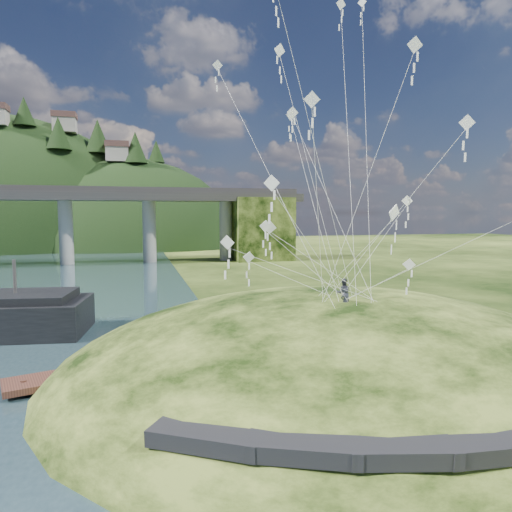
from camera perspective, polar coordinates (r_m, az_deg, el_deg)
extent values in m
plane|color=black|center=(25.58, -5.46, -17.32)|extent=(320.00, 320.00, 0.00)
ellipsoid|color=black|center=(30.13, 9.77, -16.84)|extent=(36.00, 32.00, 13.00)
cube|color=black|center=(17.34, -6.12, -21.53)|extent=(4.32, 3.62, 0.71)
cube|color=black|center=(16.57, 6.02, -22.64)|extent=(4.10, 2.97, 0.61)
cube|color=black|center=(17.00, 17.59, -22.12)|extent=(3.85, 2.37, 0.62)
cube|color=black|center=(18.37, 26.86, -20.44)|extent=(3.62, 1.83, 0.66)
cylinder|color=gray|center=(94.21, -22.67, 2.95)|extent=(2.60, 2.60, 13.00)
cylinder|color=gray|center=(93.39, -13.19, 3.21)|extent=(2.60, 2.60, 13.00)
cylinder|color=gray|center=(95.12, -3.80, 3.37)|extent=(2.60, 2.60, 13.00)
cube|color=black|center=(96.85, 0.56, 3.42)|extent=(12.00, 11.00, 13.00)
ellipsoid|color=black|center=(154.44, -28.36, -1.13)|extent=(96.00, 68.00, 88.00)
ellipsoid|color=black|center=(142.69, -15.25, -2.78)|extent=(76.00, 56.00, 72.00)
cone|color=black|center=(140.70, -27.00, 15.82)|extent=(5.83, 5.83, 7.67)
cone|color=black|center=(133.32, -23.47, 13.92)|extent=(6.47, 6.47, 8.51)
cone|color=black|center=(139.25, -19.18, 13.95)|extent=(7.13, 7.13, 9.38)
cone|color=black|center=(133.54, -14.85, 12.99)|extent=(6.56, 6.56, 8.63)
cone|color=black|center=(139.22, -12.37, 12.64)|extent=(4.88, 4.88, 6.42)
cube|color=#BEB0A2|center=(142.56, -22.79, 14.82)|extent=(6.00, 5.00, 4.00)
cube|color=brown|center=(143.05, -22.83, 15.89)|extent=(6.40, 5.40, 1.60)
cube|color=#BEB0A2|center=(134.31, -16.96, 12.03)|extent=(6.00, 5.00, 4.00)
cube|color=brown|center=(134.66, -16.99, 13.17)|extent=(6.40, 5.40, 1.60)
cube|color=black|center=(41.23, -26.43, -4.57)|extent=(7.14, 6.21, 0.65)
cylinder|color=#2D2B2B|center=(41.39, -27.93, -2.63)|extent=(0.26, 0.26, 3.24)
cube|color=#371C16|center=(29.99, -14.45, -13.01)|extent=(15.01, 6.53, 0.37)
cylinder|color=#371C16|center=(29.00, -27.05, -14.65)|extent=(0.32, 0.32, 1.07)
cylinder|color=#371C16|center=(29.37, -20.61, -14.14)|extent=(0.32, 0.32, 1.07)
cylinder|color=#371C16|center=(30.07, -14.43, -13.49)|extent=(0.32, 0.32, 1.07)
cylinder|color=#371C16|center=(31.10, -8.64, -12.74)|extent=(0.32, 0.32, 1.07)
cylinder|color=#371C16|center=(32.41, -3.29, -11.93)|extent=(0.32, 0.32, 1.07)
imported|color=#272934|center=(25.95, 11.12, -3.94)|extent=(0.60, 0.43, 1.54)
imported|color=#272934|center=(28.35, 10.89, -2.76)|extent=(1.03, 0.91, 1.78)
cube|color=silver|center=(27.74, 1.19, 3.75)|extent=(0.76, 0.20, 0.75)
cube|color=silver|center=(27.76, 1.19, 2.64)|extent=(0.10, 0.05, 0.44)
cube|color=silver|center=(27.79, 1.19, 1.53)|extent=(0.10, 0.05, 0.44)
cube|color=silver|center=(27.83, 1.18, 0.42)|extent=(0.10, 0.05, 0.44)
cube|color=silver|center=(29.77, 1.76, 3.58)|extent=(0.87, 0.32, 0.84)
cube|color=silver|center=(29.80, 1.75, 2.40)|extent=(0.11, 0.04, 0.50)
cube|color=silver|center=(29.84, 1.75, 1.22)|extent=(0.11, 0.04, 0.50)
cube|color=silver|center=(29.89, 1.75, 0.05)|extent=(0.11, 0.04, 0.50)
cube|color=silver|center=(24.14, 24.87, 14.89)|extent=(0.68, 0.35, 0.73)
cube|color=silver|center=(24.06, 24.82, 13.67)|extent=(0.10, 0.04, 0.43)
cube|color=silver|center=(23.98, 24.77, 12.43)|extent=(0.10, 0.04, 0.43)
cube|color=silver|center=(23.92, 24.72, 11.19)|extent=(0.10, 0.04, 0.43)
cube|color=silver|center=(41.22, 13.12, 28.50)|extent=(0.52, 0.51, 0.69)
cube|color=silver|center=(41.03, 13.10, 27.87)|extent=(0.08, 0.07, 0.40)
cube|color=silver|center=(40.85, 13.08, 27.23)|extent=(0.08, 0.07, 0.40)
cube|color=silver|center=(40.66, 13.07, 26.59)|extent=(0.08, 0.07, 0.40)
cube|color=silver|center=(21.97, 6.99, 18.85)|extent=(0.73, 0.25, 0.75)
cube|color=silver|center=(21.85, 6.97, 17.49)|extent=(0.10, 0.03, 0.44)
cube|color=silver|center=(21.74, 6.96, 16.12)|extent=(0.10, 0.03, 0.44)
cube|color=silver|center=(21.65, 6.94, 14.73)|extent=(0.10, 0.03, 0.44)
cube|color=silver|center=(27.48, 19.24, 23.66)|extent=(0.85, 0.21, 0.85)
cube|color=silver|center=(27.30, 19.20, 22.46)|extent=(0.11, 0.03, 0.50)
cube|color=silver|center=(27.12, 19.16, 21.23)|extent=(0.11, 0.03, 0.50)
cube|color=silver|center=(26.96, 19.11, 19.99)|extent=(0.11, 0.03, 0.50)
cube|color=silver|center=(35.23, 4.59, 17.44)|extent=(0.87, 0.19, 0.87)
cube|color=silver|center=(35.10, 4.58, 16.46)|extent=(0.11, 0.03, 0.50)
cube|color=silver|center=(34.99, 4.57, 15.47)|extent=(0.11, 0.03, 0.50)
cube|color=silver|center=(34.89, 4.56, 14.47)|extent=(0.11, 0.03, 0.50)
cube|color=silver|center=(24.65, -3.62, 1.70)|extent=(0.71, 0.50, 0.80)
cube|color=silver|center=(24.70, -3.61, 0.35)|extent=(0.11, 0.05, 0.48)
cube|color=silver|center=(24.75, -3.60, -1.00)|extent=(0.11, 0.05, 0.48)
cube|color=silver|center=(24.83, -3.60, -2.34)|extent=(0.11, 0.05, 0.48)
cube|color=silver|center=(21.99, 16.89, 5.20)|extent=(0.74, 0.37, 0.78)
cube|color=silver|center=(22.00, 16.85, 3.74)|extent=(0.09, 0.08, 0.46)
cube|color=silver|center=(22.02, 16.81, 2.27)|extent=(0.09, 0.08, 0.46)
cube|color=silver|center=(22.05, 16.77, 0.81)|extent=(0.09, 0.08, 0.46)
cube|color=silver|center=(30.79, 2.97, 24.29)|extent=(0.78, 0.29, 0.80)
cube|color=silver|center=(30.61, 2.97, 23.27)|extent=(0.10, 0.07, 0.47)
cube|color=silver|center=(30.44, 2.96, 22.25)|extent=(0.10, 0.07, 0.47)
cube|color=silver|center=(30.28, 2.96, 21.22)|extent=(0.10, 0.07, 0.47)
cube|color=silver|center=(34.14, 18.37, 6.56)|extent=(0.56, 0.61, 0.76)
cube|color=silver|center=(34.13, 18.34, 5.62)|extent=(0.10, 0.07, 0.46)
cube|color=silver|center=(34.13, 18.31, 4.69)|extent=(0.10, 0.07, 0.46)
cube|color=silver|center=(34.14, 18.28, 3.75)|extent=(0.10, 0.07, 0.46)
cube|color=silver|center=(24.31, 1.96, 9.11)|extent=(0.76, 0.54, 0.88)
cube|color=silver|center=(24.28, 1.96, 7.63)|extent=(0.11, 0.07, 0.51)
cube|color=silver|center=(24.26, 1.95, 6.14)|extent=(0.11, 0.07, 0.51)
cube|color=silver|center=(24.26, 1.95, 4.66)|extent=(0.11, 0.07, 0.51)
cube|color=silver|center=(37.43, 10.58, 28.55)|extent=(0.77, 0.21, 0.76)
cube|color=silver|center=(37.21, 10.56, 27.78)|extent=(0.10, 0.05, 0.45)
cube|color=silver|center=(37.01, 10.54, 27.00)|extent=(0.10, 0.05, 0.45)
cube|color=silver|center=(36.81, 10.53, 26.20)|extent=(0.10, 0.05, 0.45)
cube|color=silver|center=(34.23, 4.35, 17.12)|extent=(0.67, 0.21, 0.66)
cube|color=silver|center=(34.14, 4.34, 16.34)|extent=(0.09, 0.05, 0.39)
cube|color=silver|center=(34.05, 4.34, 15.56)|extent=(0.09, 0.05, 0.39)
cube|color=silver|center=(33.97, 4.33, 14.77)|extent=(0.09, 0.05, 0.39)
cube|color=silver|center=(29.55, -0.91, -0.15)|extent=(0.80, 0.30, 0.77)
cube|color=silver|center=(29.61, -0.91, -1.24)|extent=(0.10, 0.06, 0.46)
cube|color=silver|center=(29.68, -0.91, -2.33)|extent=(0.10, 0.06, 0.46)
cube|color=silver|center=(29.76, -0.91, -3.41)|extent=(0.10, 0.06, 0.46)
cube|color=silver|center=(32.36, -4.85, 22.68)|extent=(0.69, 0.21, 0.67)
cube|color=silver|center=(32.22, -4.84, 21.85)|extent=(0.09, 0.03, 0.40)
cube|color=silver|center=(32.09, -4.83, 21.02)|extent=(0.09, 0.03, 0.40)
cube|color=silver|center=(31.96, -4.82, 20.19)|extent=(0.09, 0.03, 0.40)
cube|color=silver|center=(25.71, 18.59, -1.01)|extent=(0.59, 0.40, 0.66)
cube|color=silver|center=(25.77, 18.56, -2.07)|extent=(0.09, 0.04, 0.39)
cube|color=silver|center=(25.83, 18.52, -3.13)|extent=(0.09, 0.04, 0.39)
cube|color=silver|center=(25.90, 18.49, -4.18)|extent=(0.09, 0.04, 0.39)
cube|color=silver|center=(26.15, 2.54, 28.41)|extent=(0.10, 0.08, 0.49)
cube|color=silver|center=(25.92, 2.53, 27.19)|extent=(0.10, 0.08, 0.49)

